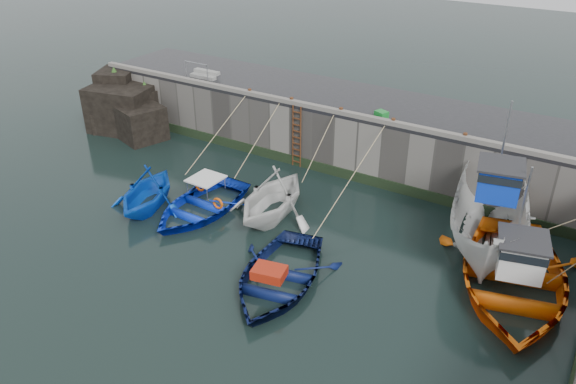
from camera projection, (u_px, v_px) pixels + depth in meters
The scene contains 25 objects.
ground at pixel (202, 282), 20.14m from camera, with size 120.00×120.00×0.00m, color black.
quay_back at pixel (356, 130), 28.74m from camera, with size 30.00×5.00×3.00m, color slate.
road_back at pixel (358, 100), 27.98m from camera, with size 30.00×5.00×0.16m, color black.
kerb_back at pixel (336, 111), 26.15m from camera, with size 30.00×0.30×0.20m, color slate.
algae_back at pixel (332, 170), 27.45m from camera, with size 30.00×0.08×0.50m, color black.
algae_right at pixel (575, 363), 16.36m from camera, with size 0.08×15.00×0.50m, color black.
rock_outcrop at pixel (127, 108), 32.30m from camera, with size 5.85×4.24×3.41m.
ladder at pixel (297, 137), 27.69m from camera, with size 0.51×0.08×3.20m.
boat_near_white at pixel (149, 207), 24.85m from camera, with size 3.59×4.16×2.19m, color blue.
boat_near_white_rope at pixel (216, 166), 28.41m from camera, with size 0.04×5.25×3.10m, color tan, non-canonical shape.
boat_near_blue at pixel (201, 211), 24.52m from camera, with size 3.79×5.31×1.10m, color #0D2FC8.
boat_near_blue_rope at pixel (257, 173), 27.74m from camera, with size 0.04×4.48×3.10m, color tan, non-canonical shape.
boat_near_blacktrim at pixel (272, 216), 24.18m from camera, with size 4.11×4.76×2.51m, color silver.
boat_near_blacktrim_rope at pixel (314, 182), 26.91m from camera, with size 0.04×3.48×3.10m, color tan, non-canonical shape.
boat_near_navy at pixel (278, 283), 20.08m from camera, with size 3.98×5.57×1.15m, color #0B1644.
boat_near_navy_rope at pixel (347, 215), 24.23m from camera, with size 0.04×6.66×3.10m, color tan, non-canonical shape.
boat_far_white at pixel (490, 220), 21.45m from camera, with size 4.39×8.13×5.98m.
boat_far_orange at pixel (512, 278), 19.51m from camera, with size 7.13×8.71×4.58m.
fish_crate at pixel (381, 114), 25.62m from camera, with size 0.54×0.43×0.31m, color #17832B.
railing at pixel (205, 74), 30.95m from camera, with size 1.60×1.05×1.00m.
bollard_a at pixel (250, 91), 28.51m from camera, with size 0.18×0.18×0.28m, color #3F1E0F.
bollard_b at pixel (292, 100), 27.36m from camera, with size 0.18×0.18×0.28m, color #3F1E0F.
bollard_c at pixel (341, 110), 26.11m from camera, with size 0.18×0.18×0.28m, color #3F1E0F.
bollard_d at pixel (393, 121), 24.91m from camera, with size 0.18×0.18×0.28m, color #3F1E0F.
bollard_e at pixel (465, 136), 23.43m from camera, with size 0.18×0.18×0.28m, color #3F1E0F.
Camera 1 is at (11.11, -12.07, 12.50)m, focal length 35.00 mm.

